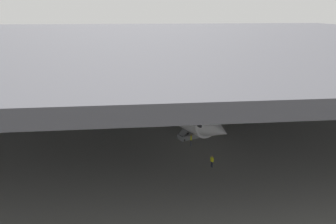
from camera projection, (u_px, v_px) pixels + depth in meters
ground_plane at (168, 128)px, 55.05m from camera, size 110.00×110.00×0.00m
hangar_structure at (159, 37)px, 64.11m from camera, size 121.00×99.00×14.21m
airplane_main at (153, 100)px, 58.26m from camera, size 36.93×36.87×12.09m
boarding_stairs at (191, 133)px, 50.57m from camera, size 4.52×3.06×4.79m
crew_worker_near_nose at (212, 161)px, 40.92m from camera, size 0.36×0.50×1.56m
crew_worker_by_stairs at (191, 139)px, 47.45m from camera, size 0.27×0.54×1.75m
airplane_distant at (29, 72)px, 86.77m from camera, size 29.74×29.44×9.79m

